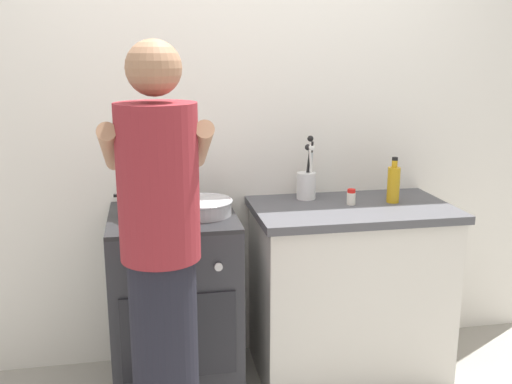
% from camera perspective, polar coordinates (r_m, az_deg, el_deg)
% --- Properties ---
extents(back_wall, '(3.20, 0.10, 2.50)m').
position_cam_1_polar(back_wall, '(3.14, 1.41, 6.18)').
color(back_wall, silver).
rests_on(back_wall, ground).
extents(countertop, '(1.00, 0.60, 0.90)m').
position_cam_1_polar(countertop, '(3.11, 9.09, -9.30)').
color(countertop, silver).
rests_on(countertop, ground).
extents(stove_range, '(0.60, 0.62, 0.90)m').
position_cam_1_polar(stove_range, '(2.95, -7.90, -10.66)').
color(stove_range, '#2D2D33').
rests_on(stove_range, ground).
extents(pot, '(0.25, 0.18, 0.12)m').
position_cam_1_polar(pot, '(2.75, -11.12, -1.31)').
color(pot, '#B2B2B7').
rests_on(pot, stove_range).
extents(mixing_bowl, '(0.29, 0.29, 0.07)m').
position_cam_1_polar(mixing_bowl, '(2.77, -5.30, -1.41)').
color(mixing_bowl, '#B7B7BC').
rests_on(mixing_bowl, stove_range).
extents(utensil_crock, '(0.10, 0.10, 0.33)m').
position_cam_1_polar(utensil_crock, '(3.06, 5.00, 1.04)').
color(utensil_crock, silver).
rests_on(utensil_crock, countertop).
extents(spice_bottle, '(0.04, 0.04, 0.08)m').
position_cam_1_polar(spice_bottle, '(2.98, 9.30, -0.50)').
color(spice_bottle, silver).
rests_on(spice_bottle, countertop).
extents(oil_bottle, '(0.06, 0.06, 0.23)m').
position_cam_1_polar(oil_bottle, '(3.05, 13.31, 0.80)').
color(oil_bottle, gold).
rests_on(oil_bottle, countertop).
extents(person, '(0.41, 0.50, 1.70)m').
position_cam_1_polar(person, '(2.25, -9.22, -7.27)').
color(person, black).
rests_on(person, ground).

